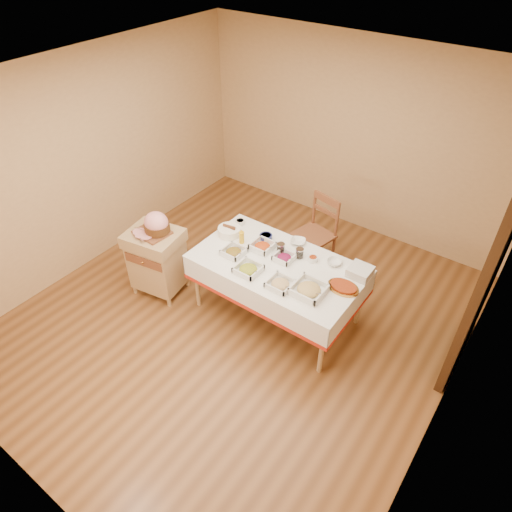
{
  "coord_description": "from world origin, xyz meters",
  "views": [
    {
      "loc": [
        2.32,
        -2.86,
        3.86
      ],
      "look_at": [
        0.09,
        0.2,
        0.82
      ],
      "focal_mm": 32.0,
      "sensor_mm": 36.0,
      "label": 1
    }
  ],
  "objects_px": {
    "dining_table": "(277,274)",
    "brass_platter": "(343,287)",
    "ham_on_board": "(156,225)",
    "bread_basket": "(229,231)",
    "dining_chair": "(316,233)",
    "butcher_cart": "(157,258)",
    "preserve_jar_right": "(300,253)",
    "mustard_bottle": "(242,237)",
    "plate_stack": "(360,272)",
    "preserve_jar_left": "(281,249)"
  },
  "relations": [
    {
      "from": "ham_on_board",
      "to": "brass_platter",
      "type": "distance_m",
      "value": 2.15
    },
    {
      "from": "dining_table",
      "to": "preserve_jar_left",
      "type": "xyz_separation_m",
      "value": [
        -0.08,
        0.17,
        0.21
      ]
    },
    {
      "from": "dining_chair",
      "to": "plate_stack",
      "type": "distance_m",
      "value": 1.18
    },
    {
      "from": "ham_on_board",
      "to": "mustard_bottle",
      "type": "relative_size",
      "value": 2.21
    },
    {
      "from": "dining_chair",
      "to": "preserve_jar_left",
      "type": "relative_size",
      "value": 8.55
    },
    {
      "from": "ham_on_board",
      "to": "bread_basket",
      "type": "bearing_deg",
      "value": 42.68
    },
    {
      "from": "dining_chair",
      "to": "plate_stack",
      "type": "relative_size",
      "value": 4.3
    },
    {
      "from": "dining_chair",
      "to": "ham_on_board",
      "type": "height_order",
      "value": "ham_on_board"
    },
    {
      "from": "mustard_bottle",
      "to": "plate_stack",
      "type": "xyz_separation_m",
      "value": [
        1.32,
        0.27,
        -0.03
      ]
    },
    {
      "from": "plate_stack",
      "to": "brass_platter",
      "type": "relative_size",
      "value": 0.7
    },
    {
      "from": "ham_on_board",
      "to": "bread_basket",
      "type": "xyz_separation_m",
      "value": [
        0.6,
        0.55,
        -0.15
      ]
    },
    {
      "from": "mustard_bottle",
      "to": "brass_platter",
      "type": "xyz_separation_m",
      "value": [
        1.28,
        -0.01,
        -0.06
      ]
    },
    {
      "from": "dining_table",
      "to": "preserve_jar_right",
      "type": "distance_m",
      "value": 0.33
    },
    {
      "from": "dining_table",
      "to": "brass_platter",
      "type": "bearing_deg",
      "value": 3.93
    },
    {
      "from": "butcher_cart",
      "to": "plate_stack",
      "type": "height_order",
      "value": "plate_stack"
    },
    {
      "from": "dining_table",
      "to": "butcher_cart",
      "type": "bearing_deg",
      "value": -160.64
    },
    {
      "from": "mustard_bottle",
      "to": "plate_stack",
      "type": "bearing_deg",
      "value": 11.67
    },
    {
      "from": "dining_table",
      "to": "brass_platter",
      "type": "height_order",
      "value": "brass_platter"
    },
    {
      "from": "dining_chair",
      "to": "bread_basket",
      "type": "relative_size",
      "value": 3.75
    },
    {
      "from": "butcher_cart",
      "to": "dining_chair",
      "type": "relative_size",
      "value": 0.86
    },
    {
      "from": "dining_table",
      "to": "preserve_jar_left",
      "type": "distance_m",
      "value": 0.28
    },
    {
      "from": "dining_table",
      "to": "preserve_jar_left",
      "type": "bearing_deg",
      "value": 114.45
    },
    {
      "from": "dining_table",
      "to": "mustard_bottle",
      "type": "relative_size",
      "value": 10.03
    },
    {
      "from": "mustard_bottle",
      "to": "plate_stack",
      "type": "height_order",
      "value": "mustard_bottle"
    },
    {
      "from": "dining_chair",
      "to": "bread_basket",
      "type": "xyz_separation_m",
      "value": [
        -0.63,
        -0.93,
        0.3
      ]
    },
    {
      "from": "butcher_cart",
      "to": "preserve_jar_left",
      "type": "bearing_deg",
      "value": 26.79
    },
    {
      "from": "preserve_jar_left",
      "to": "dining_chair",
      "type": "bearing_deg",
      "value": 91.84
    },
    {
      "from": "bread_basket",
      "to": "plate_stack",
      "type": "relative_size",
      "value": 1.15
    },
    {
      "from": "mustard_bottle",
      "to": "plate_stack",
      "type": "distance_m",
      "value": 1.35
    },
    {
      "from": "dining_chair",
      "to": "ham_on_board",
      "type": "distance_m",
      "value": 1.98
    },
    {
      "from": "dining_table",
      "to": "preserve_jar_left",
      "type": "height_order",
      "value": "preserve_jar_left"
    },
    {
      "from": "butcher_cart",
      "to": "preserve_jar_right",
      "type": "height_order",
      "value": "preserve_jar_right"
    },
    {
      "from": "ham_on_board",
      "to": "plate_stack",
      "type": "xyz_separation_m",
      "value": [
        2.13,
        0.79,
        -0.15
      ]
    },
    {
      "from": "butcher_cart",
      "to": "ham_on_board",
      "type": "xyz_separation_m",
      "value": [
        0.04,
        0.03,
        0.48
      ]
    },
    {
      "from": "butcher_cart",
      "to": "plate_stack",
      "type": "xyz_separation_m",
      "value": [
        2.17,
        0.82,
        0.33
      ]
    },
    {
      "from": "dining_table",
      "to": "dining_chair",
      "type": "distance_m",
      "value": 1.04
    },
    {
      "from": "butcher_cart",
      "to": "bread_basket",
      "type": "bearing_deg",
      "value": 42.41
    },
    {
      "from": "butcher_cart",
      "to": "bread_basket",
      "type": "distance_m",
      "value": 0.93
    },
    {
      "from": "dining_table",
      "to": "mustard_bottle",
      "type": "bearing_deg",
      "value": 173.52
    },
    {
      "from": "ham_on_board",
      "to": "brass_platter",
      "type": "relative_size",
      "value": 1.23
    },
    {
      "from": "mustard_bottle",
      "to": "brass_platter",
      "type": "height_order",
      "value": "mustard_bottle"
    },
    {
      "from": "preserve_jar_left",
      "to": "plate_stack",
      "type": "relative_size",
      "value": 0.5
    },
    {
      "from": "dining_table",
      "to": "bread_basket",
      "type": "height_order",
      "value": "bread_basket"
    },
    {
      "from": "mustard_bottle",
      "to": "plate_stack",
      "type": "relative_size",
      "value": 0.79
    },
    {
      "from": "dining_chair",
      "to": "mustard_bottle",
      "type": "distance_m",
      "value": 1.11
    },
    {
      "from": "butcher_cart",
      "to": "preserve_jar_right",
      "type": "xyz_separation_m",
      "value": [
        1.51,
        0.7,
        0.33
      ]
    },
    {
      "from": "dining_table",
      "to": "preserve_jar_right",
      "type": "xyz_separation_m",
      "value": [
        0.13,
        0.22,
        0.21
      ]
    },
    {
      "from": "bread_basket",
      "to": "plate_stack",
      "type": "xyz_separation_m",
      "value": [
        1.53,
        0.23,
        -0.0
      ]
    },
    {
      "from": "preserve_jar_left",
      "to": "bread_basket",
      "type": "distance_m",
      "value": 0.66
    },
    {
      "from": "preserve_jar_right",
      "to": "brass_platter",
      "type": "xyz_separation_m",
      "value": [
        0.62,
        -0.17,
        -0.03
      ]
    }
  ]
}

